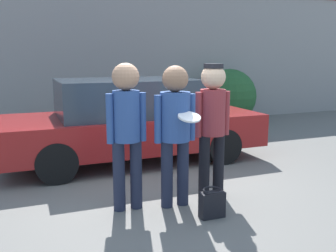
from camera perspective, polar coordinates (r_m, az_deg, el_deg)
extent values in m
plane|color=#66635E|center=(5.31, -0.20, -10.38)|extent=(56.00, 56.00, 0.00)
cube|color=gray|center=(10.40, -11.84, 11.06)|extent=(24.00, 0.18, 4.08)
cylinder|color=#1E2338|center=(4.70, -7.48, -7.63)|extent=(0.15, 0.15, 0.88)
cylinder|color=#1E2338|center=(4.75, -4.89, -7.36)|extent=(0.15, 0.15, 0.88)
cylinder|color=#2D4C8C|center=(4.55, -6.36, 1.50)|extent=(0.33, 0.33, 0.62)
cylinder|color=#2D4C8C|center=(4.51, -8.84, 1.08)|extent=(0.09, 0.09, 0.60)
cylinder|color=#2D4C8C|center=(4.61, -3.92, 1.40)|extent=(0.09, 0.09, 0.60)
sphere|color=tan|center=(4.50, -6.48, 7.47)|extent=(0.33, 0.33, 0.33)
cylinder|color=#1E2338|center=(4.77, -0.17, -7.37)|extent=(0.15, 0.15, 0.86)
cylinder|color=#1E2338|center=(4.85, 2.27, -7.07)|extent=(0.15, 0.15, 0.86)
cylinder|color=#2D4C8C|center=(4.64, 1.09, 1.46)|extent=(0.38, 0.38, 0.61)
cylinder|color=#2D4C8C|center=(4.56, -1.56, 1.03)|extent=(0.09, 0.09, 0.59)
cylinder|color=#2D4C8C|center=(4.73, 3.64, 1.36)|extent=(0.09, 0.09, 0.59)
sphere|color=#8C664C|center=(4.59, 1.11, 7.21)|extent=(0.32, 0.32, 0.32)
cylinder|color=white|center=(4.41, 3.27, 1.39)|extent=(0.27, 0.27, 0.11)
cylinder|color=black|center=(5.11, 5.53, -6.19)|extent=(0.15, 0.15, 0.86)
cylinder|color=black|center=(5.21, 7.70, -5.90)|extent=(0.15, 0.15, 0.86)
cylinder|color=maroon|center=(5.00, 6.80, 2.08)|extent=(0.34, 0.34, 0.61)
cylinder|color=maroon|center=(4.91, 4.66, 1.71)|extent=(0.09, 0.09, 0.59)
cylinder|color=maroon|center=(5.10, 8.85, 1.96)|extent=(0.09, 0.09, 0.59)
sphere|color=#DBB28E|center=(4.95, 6.92, 7.43)|extent=(0.32, 0.32, 0.32)
cylinder|color=black|center=(4.95, 6.96, 9.07)|extent=(0.26, 0.26, 0.06)
cube|color=maroon|center=(6.90, -5.43, -0.66)|extent=(4.64, 1.85, 0.59)
cube|color=#28333D|center=(6.78, -6.27, 4.39)|extent=(2.41, 1.60, 0.64)
cylinder|color=black|center=(8.20, 2.64, -0.58)|extent=(0.64, 0.22, 0.64)
cylinder|color=black|center=(6.76, 8.43, -3.08)|extent=(0.64, 0.22, 0.64)
cylinder|color=black|center=(7.51, -17.80, -2.11)|extent=(0.64, 0.22, 0.64)
cylinder|color=black|center=(5.91, -16.63, -5.40)|extent=(0.64, 0.22, 0.64)
sphere|color=#285B2D|center=(10.86, 9.23, 4.47)|extent=(1.57, 1.57, 1.57)
cube|color=black|center=(4.58, 6.73, -11.84)|extent=(0.30, 0.14, 0.31)
torus|color=black|center=(4.52, 6.78, -9.65)|extent=(0.23, 0.23, 0.02)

